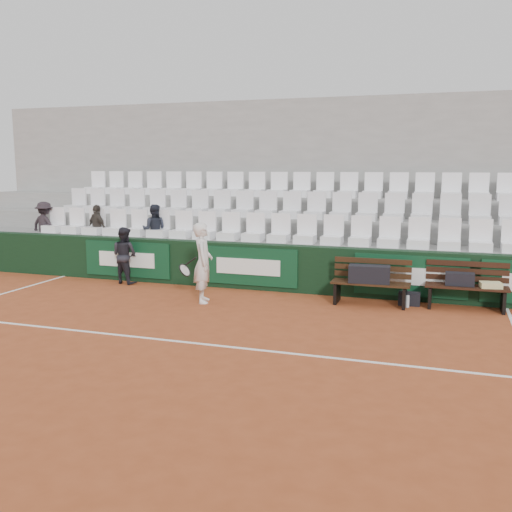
# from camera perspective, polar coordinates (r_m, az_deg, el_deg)

# --- Properties ---
(ground) EXTENTS (80.00, 80.00, 0.00)m
(ground) POSITION_cam_1_polar(r_m,az_deg,el_deg) (8.96, -7.74, -8.49)
(ground) COLOR #9A4522
(ground) RESTS_ON ground
(court_baseline) EXTENTS (18.00, 0.06, 0.01)m
(court_baseline) POSITION_cam_1_polar(r_m,az_deg,el_deg) (8.96, -7.74, -8.46)
(court_baseline) COLOR white
(court_baseline) RESTS_ON ground
(back_barrier) EXTENTS (18.00, 0.34, 1.00)m
(back_barrier) POSITION_cam_1_polar(r_m,az_deg,el_deg) (12.42, 0.64, -1.09)
(back_barrier) COLOR black
(back_barrier) RESTS_ON ground
(grandstand_tier_front) EXTENTS (18.00, 0.95, 1.00)m
(grandstand_tier_front) POSITION_cam_1_polar(r_m,az_deg,el_deg) (13.04, 1.21, -0.61)
(grandstand_tier_front) COLOR gray
(grandstand_tier_front) RESTS_ON ground
(grandstand_tier_mid) EXTENTS (18.00, 0.95, 1.45)m
(grandstand_tier_mid) POSITION_cam_1_polar(r_m,az_deg,el_deg) (13.90, 2.38, 0.93)
(grandstand_tier_mid) COLOR gray
(grandstand_tier_mid) RESTS_ON ground
(grandstand_tier_back) EXTENTS (18.00, 0.95, 1.90)m
(grandstand_tier_back) POSITION_cam_1_polar(r_m,az_deg,el_deg) (14.78, 3.41, 2.28)
(grandstand_tier_back) COLOR gray
(grandstand_tier_back) RESTS_ON ground
(grandstand_rear_wall) EXTENTS (18.00, 0.30, 4.40)m
(grandstand_rear_wall) POSITION_cam_1_polar(r_m,az_deg,el_deg) (15.29, 4.07, 7.20)
(grandstand_rear_wall) COLOR #969694
(grandstand_rear_wall) RESTS_ON ground
(seat_row_front) EXTENTS (11.90, 0.44, 0.63)m
(seat_row_front) POSITION_cam_1_polar(r_m,az_deg,el_deg) (12.76, 0.99, 2.87)
(seat_row_front) COLOR white
(seat_row_front) RESTS_ON grandstand_tier_front
(seat_row_mid) EXTENTS (11.90, 0.44, 0.63)m
(seat_row_mid) POSITION_cam_1_polar(r_m,az_deg,el_deg) (13.63, 2.20, 5.16)
(seat_row_mid) COLOR white
(seat_row_mid) RESTS_ON grandstand_tier_mid
(seat_row_back) EXTENTS (11.90, 0.44, 0.63)m
(seat_row_back) POSITION_cam_1_polar(r_m,az_deg,el_deg) (14.52, 3.28, 7.17)
(seat_row_back) COLOR white
(seat_row_back) RESTS_ON grandstand_tier_back
(bench_left) EXTENTS (1.50, 0.56, 0.45)m
(bench_left) POSITION_cam_1_polar(r_m,az_deg,el_deg) (11.32, 11.35, -3.70)
(bench_left) COLOR #331D0F
(bench_left) RESTS_ON ground
(bench_right) EXTENTS (1.50, 0.56, 0.45)m
(bench_right) POSITION_cam_1_polar(r_m,az_deg,el_deg) (11.47, 20.26, -3.91)
(bench_right) COLOR black
(bench_right) RESTS_ON ground
(sports_bag_left) EXTENTS (0.81, 0.40, 0.33)m
(sports_bag_left) POSITION_cam_1_polar(r_m,az_deg,el_deg) (11.20, 11.26, -1.78)
(sports_bag_left) COLOR black
(sports_bag_left) RESTS_ON bench_left
(sports_bag_right) EXTENTS (0.52, 0.25, 0.24)m
(sports_bag_right) POSITION_cam_1_polar(r_m,az_deg,el_deg) (11.40, 19.70, -2.18)
(sports_bag_right) COLOR black
(sports_bag_right) RESTS_ON bench_right
(towel) EXTENTS (0.42, 0.33, 0.10)m
(towel) POSITION_cam_1_polar(r_m,az_deg,el_deg) (11.40, 22.42, -2.70)
(towel) COLOR #C9C382
(towel) RESTS_ON bench_right
(sports_bag_ground) EXTENTS (0.42, 0.26, 0.25)m
(sports_bag_ground) POSITION_cam_1_polar(r_m,az_deg,el_deg) (11.50, 15.08, -4.14)
(sports_bag_ground) COLOR black
(sports_bag_ground) RESTS_ON ground
(water_bottle_near) EXTENTS (0.07, 0.07, 0.24)m
(water_bottle_near) POSITION_cam_1_polar(r_m,az_deg,el_deg) (11.68, 8.20, -3.74)
(water_bottle_near) COLOR silver
(water_bottle_near) RESTS_ON ground
(water_bottle_far) EXTENTS (0.07, 0.07, 0.24)m
(water_bottle_far) POSITION_cam_1_polar(r_m,az_deg,el_deg) (11.30, 14.92, -4.40)
(water_bottle_far) COLOR silver
(water_bottle_far) RESTS_ON ground
(tennis_player) EXTENTS (0.78, 0.67, 1.58)m
(tennis_player) POSITION_cam_1_polar(r_m,az_deg,el_deg) (11.27, -5.33, -0.69)
(tennis_player) COLOR silver
(tennis_player) RESTS_ON ground
(ball_kid) EXTENTS (0.72, 0.62, 1.30)m
(ball_kid) POSITION_cam_1_polar(r_m,az_deg,el_deg) (13.39, -13.00, 0.07)
(ball_kid) COLOR black
(ball_kid) RESTS_ON ground
(spectator_a) EXTENTS (0.84, 0.55, 1.22)m
(spectator_a) POSITION_cam_1_polar(r_m,az_deg,el_deg) (15.66, -20.45, 4.54)
(spectator_a) COLOR black
(spectator_a) RESTS_ON grandstand_tier_front
(spectator_b) EXTENTS (0.75, 0.54, 1.18)m
(spectator_b) POSITION_cam_1_polar(r_m,az_deg,el_deg) (14.72, -15.65, 4.43)
(spectator_b) COLOR #342F29
(spectator_b) RESTS_ON grandstand_tier_front
(spectator_c) EXTENTS (0.69, 0.60, 1.22)m
(spectator_c) POSITION_cam_1_polar(r_m,az_deg,el_deg) (13.89, -10.19, 4.46)
(spectator_c) COLOR #1F232F
(spectator_c) RESTS_ON grandstand_tier_front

